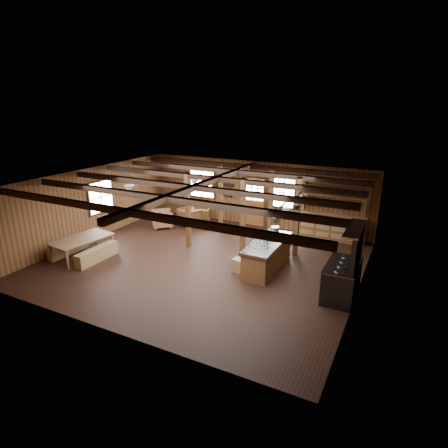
# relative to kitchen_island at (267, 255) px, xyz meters

# --- Properties ---
(room) EXTENTS (10.04, 9.04, 2.84)m
(room) POSITION_rel_kitchen_island_xyz_m (-2.12, -0.46, 0.92)
(room) COLOR black
(room) RESTS_ON ground
(ceiling_joists) EXTENTS (9.80, 8.82, 0.18)m
(ceiling_joists) POSITION_rel_kitchen_island_xyz_m (-2.12, -0.28, 2.20)
(ceiling_joists) COLOR black
(ceiling_joists) RESTS_ON ceiling
(timber_posts) EXTENTS (3.95, 2.35, 2.80)m
(timber_posts) POSITION_rel_kitchen_island_xyz_m (-1.60, 1.62, 0.92)
(timber_posts) COLOR #3F2812
(timber_posts) RESTS_ON floor
(back_door) EXTENTS (1.02, 0.08, 2.15)m
(back_door) POSITION_rel_kitchen_island_xyz_m (-2.12, 3.99, 0.40)
(back_door) COLOR brown
(back_door) RESTS_ON floor
(window_back_left) EXTENTS (1.32, 0.06, 1.32)m
(window_back_left) POSITION_rel_kitchen_island_xyz_m (-4.72, 4.00, 1.12)
(window_back_left) COLOR white
(window_back_left) RESTS_ON wall_back
(window_back_right) EXTENTS (1.02, 0.06, 1.32)m
(window_back_right) POSITION_rel_kitchen_island_xyz_m (-0.82, 4.00, 1.12)
(window_back_right) COLOR white
(window_back_right) RESTS_ON wall_back
(window_left) EXTENTS (0.14, 1.24, 1.32)m
(window_left) POSITION_rel_kitchen_island_xyz_m (-7.08, 0.04, 1.12)
(window_left) COLOR white
(window_left) RESTS_ON wall_back
(notice_boards) EXTENTS (1.08, 0.03, 0.90)m
(notice_boards) POSITION_rel_kitchen_island_xyz_m (-3.62, 4.00, 1.16)
(notice_boards) COLOR silver
(notice_boards) RESTS_ON wall_back
(back_counter) EXTENTS (2.55, 0.60, 2.45)m
(back_counter) POSITION_rel_kitchen_island_xyz_m (1.28, 3.74, 0.12)
(back_counter) COLOR brown
(back_counter) RESTS_ON floor
(pendant_lamps) EXTENTS (1.86, 2.36, 0.66)m
(pendant_lamps) POSITION_rel_kitchen_island_xyz_m (-4.37, 0.54, 1.77)
(pendant_lamps) COLOR #2C2C2F
(pendant_lamps) RESTS_ON ceiling
(pot_rack) EXTENTS (0.39, 3.00, 0.45)m
(pot_rack) POSITION_rel_kitchen_island_xyz_m (0.79, -0.19, 1.79)
(pot_rack) COLOR #2C2C2F
(pot_rack) RESTS_ON ceiling
(kitchen_island) EXTENTS (0.88, 2.50, 1.20)m
(kitchen_island) POSITION_rel_kitchen_island_xyz_m (0.00, 0.00, 0.00)
(kitchen_island) COLOR brown
(kitchen_island) RESTS_ON floor
(step_stool) EXTENTS (0.55, 0.42, 0.45)m
(step_stool) POSITION_rel_kitchen_island_xyz_m (-0.68, -0.62, -0.26)
(step_stool) COLOR olive
(step_stool) RESTS_ON floor
(commercial_range) EXTENTS (0.86, 1.67, 2.06)m
(commercial_range) POSITION_rel_kitchen_island_xyz_m (2.53, -0.76, 0.18)
(commercial_range) COLOR #2C2C2F
(commercial_range) RESTS_ON floor
(dining_table) EXTENTS (1.38, 2.14, 0.71)m
(dining_table) POSITION_rel_kitchen_island_xyz_m (-6.02, -2.03, -0.12)
(dining_table) COLOR brown
(dining_table) RESTS_ON floor
(bench_wall) EXTENTS (0.30, 1.58, 0.43)m
(bench_wall) POSITION_rel_kitchen_island_xyz_m (-6.77, -2.03, -0.26)
(bench_wall) COLOR olive
(bench_wall) RESTS_ON floor
(bench_aisle) EXTENTS (0.32, 1.70, 0.47)m
(bench_aisle) POSITION_rel_kitchen_island_xyz_m (-5.40, -2.03, -0.24)
(bench_aisle) COLOR olive
(bench_aisle) RESTS_ON floor
(armchair_a) EXTENTS (1.01, 1.02, 0.71)m
(armchair_a) POSITION_rel_kitchen_island_xyz_m (-4.36, 3.19, -0.12)
(armchair_a) COLOR brown
(armchair_a) RESTS_ON floor
(armchair_b) EXTENTS (1.04, 1.06, 0.77)m
(armchair_b) POSITION_rel_kitchen_island_xyz_m (-4.60, 2.65, -0.10)
(armchair_b) COLOR brown
(armchair_b) RESTS_ON floor
(armchair_c) EXTENTS (1.17, 1.17, 0.77)m
(armchair_c) POSITION_rel_kitchen_island_xyz_m (-5.52, 1.91, -0.10)
(armchair_c) COLOR #946243
(armchair_c) RESTS_ON floor
(counter_pot) EXTENTS (0.31, 0.31, 0.19)m
(counter_pot) POSITION_rel_kitchen_island_xyz_m (-0.12, 1.00, 0.56)
(counter_pot) COLOR #ADAFB4
(counter_pot) RESTS_ON kitchen_island
(bowl) EXTENTS (0.28, 0.28, 0.07)m
(bowl) POSITION_rel_kitchen_island_xyz_m (-0.11, 0.39, 0.50)
(bowl) COLOR silver
(bowl) RESTS_ON kitchen_island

